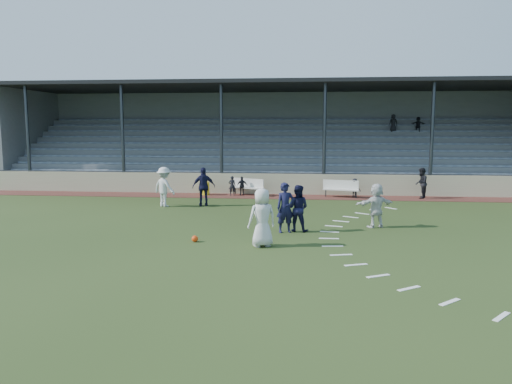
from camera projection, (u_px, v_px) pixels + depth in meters
ground at (249, 237)px, 17.88m from camera, size 90.00×90.00×0.00m
cinder_track at (271, 196)px, 28.24m from camera, size 34.00×2.00×0.02m
retaining_wall at (272, 184)px, 29.20m from camera, size 34.00×0.18×1.20m
bench_left at (248, 185)px, 28.69m from camera, size 1.99×1.25×0.95m
bench_right at (341, 187)px, 27.81m from camera, size 2.04×0.95×0.95m
trash_bin at (205, 188)px, 28.78m from camera, size 0.46×0.46×0.74m
football at (195, 239)px, 17.09m from camera, size 0.22×0.22×0.22m
player_white_lead at (262, 218)px, 16.33m from camera, size 1.12×0.97×1.93m
player_navy_lead at (285, 208)px, 18.54m from camera, size 0.79×0.65×1.87m
player_navy_mid at (298, 208)px, 18.76m from camera, size 0.98×0.84×1.76m
player_white_wing at (164, 187)px, 24.62m from camera, size 1.46×1.26×1.96m
player_navy_wing at (204, 187)px, 24.81m from camera, size 1.21×0.77×1.92m
player_white_back at (376, 205)px, 19.49m from camera, size 1.68×1.12×1.74m
official at (421, 183)px, 27.34m from camera, size 0.88×0.99×1.68m
sub_left_near at (232, 186)px, 28.54m from camera, size 0.43×0.30×1.12m
sub_left_far at (242, 186)px, 28.58m from camera, size 0.68×0.43×1.08m
sub_right at (355, 188)px, 27.79m from camera, size 0.78×0.62×1.05m
grandstand at (277, 153)px, 33.64m from camera, size 34.60×9.00×6.61m
penalty_arc at (365, 239)px, 17.46m from camera, size 3.89×14.63×0.01m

